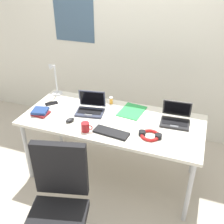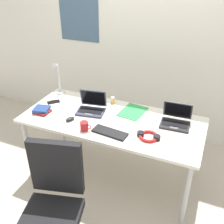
# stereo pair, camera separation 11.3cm
# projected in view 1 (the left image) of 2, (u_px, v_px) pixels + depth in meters

# --- Properties ---
(ground_plane) EXTENTS (12.00, 12.00, 0.00)m
(ground_plane) POSITION_uv_depth(u_px,v_px,m) (112.00, 174.00, 3.02)
(ground_plane) COLOR #B7AD9E
(wall_back) EXTENTS (6.00, 0.13, 2.60)m
(wall_back) POSITION_uv_depth(u_px,v_px,m) (142.00, 36.00, 3.26)
(wall_back) COLOR silver
(wall_back) RESTS_ON ground_plane
(desk) EXTENTS (1.80, 0.80, 0.74)m
(desk) POSITION_uv_depth(u_px,v_px,m) (112.00, 124.00, 2.68)
(desk) COLOR silver
(desk) RESTS_ON ground_plane
(desk_lamp) EXTENTS (0.12, 0.18, 0.40)m
(desk_lamp) POSITION_uv_depth(u_px,v_px,m) (54.00, 80.00, 3.01)
(desk_lamp) COLOR silver
(desk_lamp) RESTS_ON desk
(laptop_front_left) EXTENTS (0.32, 0.28, 0.21)m
(laptop_front_left) POSITION_uv_depth(u_px,v_px,m) (91.00, 108.00, 2.76)
(laptop_front_left) COLOR #33384C
(laptop_front_left) RESTS_ON desk
(laptop_far_corner) EXTENTS (0.29, 0.26, 0.20)m
(laptop_far_corner) POSITION_uv_depth(u_px,v_px,m) (175.00, 119.00, 2.58)
(laptop_far_corner) COLOR #232326
(laptop_far_corner) RESTS_ON desk
(external_keyboard) EXTENTS (0.34, 0.15, 0.02)m
(external_keyboard) POSITION_uv_depth(u_px,v_px,m) (111.00, 132.00, 2.43)
(external_keyboard) COLOR black
(external_keyboard) RESTS_ON desk
(computer_mouse) EXTENTS (0.09, 0.11, 0.03)m
(computer_mouse) POSITION_uv_depth(u_px,v_px,m) (70.00, 120.00, 2.60)
(computer_mouse) COLOR black
(computer_mouse) RESTS_ON desk
(cell_phone) EXTENTS (0.14, 0.14, 0.01)m
(cell_phone) POSITION_uv_depth(u_px,v_px,m) (51.00, 103.00, 2.92)
(cell_phone) COLOR black
(cell_phone) RESTS_ON desk
(headphones) EXTENTS (0.21, 0.18, 0.04)m
(headphones) POSITION_uv_depth(u_px,v_px,m) (150.00, 135.00, 2.38)
(headphones) COLOR red
(headphones) RESTS_ON desk
(pill_bottle) EXTENTS (0.04, 0.04, 0.08)m
(pill_bottle) POSITION_uv_depth(u_px,v_px,m) (111.00, 100.00, 2.91)
(pill_bottle) COLOR gold
(pill_bottle) RESTS_ON desk
(book_stack) EXTENTS (0.18, 0.17, 0.05)m
(book_stack) POSITION_uv_depth(u_px,v_px,m) (40.00, 112.00, 2.72)
(book_stack) COLOR maroon
(book_stack) RESTS_ON desk
(paper_folder_back_left) EXTENTS (0.26, 0.33, 0.01)m
(paper_folder_back_left) POSITION_uv_depth(u_px,v_px,m) (132.00, 111.00, 2.78)
(paper_folder_back_left) COLOR green
(paper_folder_back_left) RESTS_ON desk
(coffee_mug) EXTENTS (0.11, 0.08, 0.09)m
(coffee_mug) POSITION_uv_depth(u_px,v_px,m) (85.00, 127.00, 2.45)
(coffee_mug) COLOR #B21E23
(coffee_mug) RESTS_ON desk
(office_chair) EXTENTS (0.54, 0.59, 0.97)m
(office_chair) POSITION_uv_depth(u_px,v_px,m) (59.00, 216.00, 2.06)
(office_chair) COLOR black
(office_chair) RESTS_ON ground_plane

